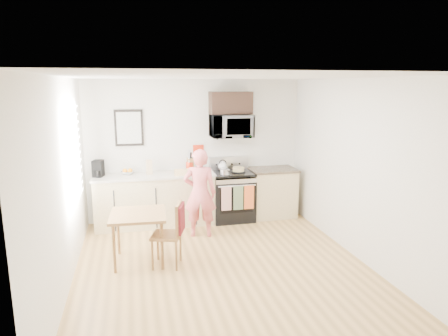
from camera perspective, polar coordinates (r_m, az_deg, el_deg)
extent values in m
plane|color=olive|center=(5.73, -0.12, -14.06)|extent=(4.60, 4.60, 0.00)
cube|color=silver|center=(7.51, -4.07, 2.56)|extent=(4.00, 0.04, 2.60)
cube|color=silver|center=(3.19, 9.35, -10.37)|extent=(4.00, 0.04, 2.60)
cube|color=silver|center=(5.23, -22.00, -2.32)|extent=(0.04, 4.60, 2.60)
cube|color=silver|center=(6.06, 18.65, -0.26)|extent=(0.04, 4.60, 2.60)
cube|color=silver|center=(5.16, -0.13, 12.92)|extent=(4.00, 4.60, 0.04)
cube|color=white|center=(5.96, -20.86, 1.85)|extent=(0.02, 1.40, 1.50)
cube|color=silver|center=(5.96, -20.77, 1.85)|extent=(0.01, 1.30, 1.40)
cube|color=tan|center=(7.33, -9.81, -4.64)|extent=(2.10, 0.60, 0.90)
cube|color=beige|center=(7.21, -9.94, -1.05)|extent=(2.14, 0.64, 0.04)
cube|color=tan|center=(7.76, 6.88, -3.62)|extent=(0.84, 0.60, 0.90)
cube|color=black|center=(7.65, 6.96, -0.22)|extent=(0.88, 0.64, 0.04)
cube|color=black|center=(7.53, 1.18, -4.52)|extent=(0.76, 0.65, 0.77)
cube|color=black|center=(7.22, 1.80, -4.72)|extent=(0.61, 0.02, 0.45)
cube|color=silver|center=(7.13, 1.81, -2.17)|extent=(0.74, 0.02, 0.14)
cylinder|color=silver|center=(7.10, 1.90, -2.57)|extent=(0.68, 0.02, 0.02)
cube|color=black|center=(7.40, 1.19, -0.70)|extent=(0.76, 0.65, 0.04)
cube|color=silver|center=(7.63, 0.69, 0.76)|extent=(0.76, 0.08, 0.24)
cube|color=silver|center=(7.10, 0.34, -4.39)|extent=(0.18, 0.02, 0.44)
cube|color=#5E754E|center=(7.16, 2.06, -4.28)|extent=(0.18, 0.02, 0.44)
cube|color=#C5411D|center=(7.21, 3.60, -4.18)|extent=(0.18, 0.02, 0.44)
imported|color=silver|center=(7.37, 1.02, 6.02)|extent=(0.76, 0.51, 0.42)
cube|color=black|center=(7.38, 0.94, 9.30)|extent=(0.76, 0.35, 0.40)
cube|color=black|center=(7.35, -13.43, 5.61)|extent=(0.50, 0.03, 0.65)
cube|color=#B7BBB0|center=(7.33, -13.43, 5.59)|extent=(0.42, 0.01, 0.56)
cube|color=red|center=(7.51, -3.68, 2.56)|extent=(0.20, 0.02, 0.20)
imported|color=#C23542|center=(6.63, -3.46, -3.59)|extent=(0.61, 0.46, 1.49)
cube|color=brown|center=(5.79, -12.18, -6.55)|extent=(0.77, 0.77, 0.04)
cylinder|color=brown|center=(5.65, -15.43, -11.12)|extent=(0.04, 0.04, 0.68)
cylinder|color=brown|center=(5.61, -8.84, -10.95)|extent=(0.04, 0.04, 0.68)
cylinder|color=brown|center=(6.23, -14.88, -8.87)|extent=(0.04, 0.04, 0.68)
cylinder|color=brown|center=(6.21, -8.97, -8.71)|extent=(0.04, 0.04, 0.68)
cube|color=brown|center=(5.69, -8.24, -9.49)|extent=(0.48, 0.48, 0.04)
cube|color=brown|center=(5.57, -6.44, -7.24)|extent=(0.15, 0.38, 0.47)
cube|color=#58140F|center=(5.56, -6.20, -7.16)|extent=(0.16, 0.35, 0.39)
cylinder|color=brown|center=(5.66, -10.19, -12.21)|extent=(0.03, 0.03, 0.43)
cylinder|color=brown|center=(5.59, -6.83, -12.40)|extent=(0.03, 0.03, 0.43)
cylinder|color=brown|center=(5.96, -9.43, -10.94)|extent=(0.03, 0.03, 0.43)
cylinder|color=brown|center=(5.89, -6.24, -11.10)|extent=(0.03, 0.03, 0.43)
cube|color=brown|center=(7.42, -4.83, 0.53)|extent=(0.12, 0.16, 0.23)
cylinder|color=red|center=(7.39, -4.94, 0.21)|extent=(0.13, 0.13, 0.17)
imported|color=silver|center=(7.31, -13.60, -0.65)|extent=(0.30, 0.30, 0.06)
cube|color=#D3B57E|center=(7.22, -10.63, 0.14)|extent=(0.11, 0.11, 0.26)
cube|color=black|center=(7.23, -17.54, -0.06)|extent=(0.21, 0.24, 0.29)
cylinder|color=black|center=(7.16, -17.55, -0.76)|extent=(0.11, 0.11, 0.11)
cube|color=#DDBC74|center=(7.06, -5.96, -0.62)|extent=(0.29, 0.14, 0.10)
cylinder|color=black|center=(7.37, 2.07, -0.51)|extent=(0.26, 0.26, 0.01)
cylinder|color=#D3B76C|center=(7.36, 2.08, -0.17)|extent=(0.21, 0.21, 0.07)
sphere|color=silver|center=(7.45, -0.19, 0.23)|extent=(0.17, 0.17, 0.17)
cone|color=silver|center=(7.43, -0.19, 0.91)|extent=(0.05, 0.05, 0.05)
torus|color=black|center=(7.44, -0.19, 0.64)|extent=(0.15, 0.02, 0.15)
cylinder|color=silver|center=(7.16, 0.14, -0.57)|extent=(0.18, 0.18, 0.09)
cylinder|color=black|center=(7.04, 0.70, -0.48)|extent=(0.07, 0.16, 0.02)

